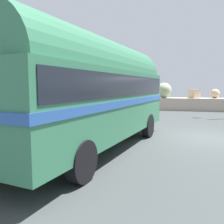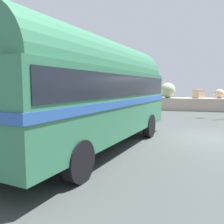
# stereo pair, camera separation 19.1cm
# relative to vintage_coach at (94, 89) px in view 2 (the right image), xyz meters

# --- Properties ---
(ground) EXTENTS (32.00, 26.00, 0.02)m
(ground) POSITION_rel_vintage_coach_xyz_m (3.84, 2.79, -2.04)
(ground) COLOR #393E3E
(breakwater) EXTENTS (31.36, 2.13, 2.44)m
(breakwater) POSITION_rel_vintage_coach_xyz_m (3.44, 14.60, -1.30)
(breakwater) COLOR #BBA996
(breakwater) RESTS_ON ground
(vintage_coach) EXTENTS (3.86, 8.87, 3.70)m
(vintage_coach) POSITION_rel_vintage_coach_xyz_m (0.00, 0.00, 0.00)
(vintage_coach) COLOR black
(vintage_coach) RESTS_ON ground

